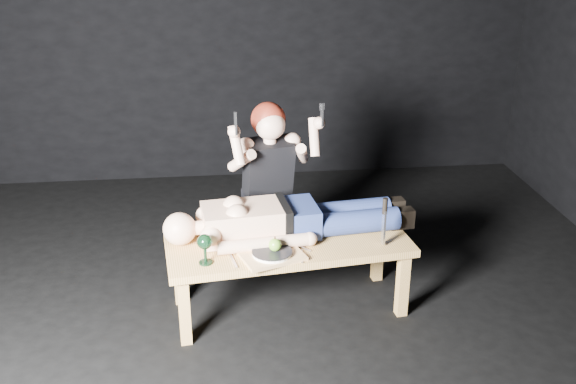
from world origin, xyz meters
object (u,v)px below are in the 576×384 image
object	(u,v)px
table	(289,276)
serving_tray	(272,256)
kneeling_woman	(265,184)
lying_man	(291,214)
carving_knife	(384,222)
goblet	(205,249)

from	to	relation	value
table	serving_tray	bearing A→B (deg)	-130.36
kneeling_woman	serving_tray	bearing A→B (deg)	-103.96
lying_man	serving_tray	xyz separation A→B (m)	(-0.14, -0.29, -0.11)
table	carving_knife	size ratio (longest dim) A/B	4.80
serving_tray	carving_knife	xyz separation A→B (m)	(0.65, 0.08, 0.14)
goblet	serving_tray	bearing A→B (deg)	4.19
carving_knife	lying_man	bearing A→B (deg)	150.61
table	goblet	xyz separation A→B (m)	(-0.48, -0.20, 0.31)
table	goblet	distance (m)	0.61
goblet	lying_man	bearing A→B (deg)	31.95
kneeling_woman	goblet	world-z (taller)	kneeling_woman
carving_knife	goblet	bearing A→B (deg)	179.20
table	carving_knife	bearing A→B (deg)	-16.52
serving_tray	carving_knife	distance (m)	0.67
kneeling_woman	serving_tray	size ratio (longest dim) A/B	3.59
lying_man	carving_knife	world-z (taller)	carving_knife
serving_tray	carving_knife	bearing A→B (deg)	6.70
table	carving_knife	distance (m)	0.66
lying_man	serving_tray	size ratio (longest dim) A/B	3.96
serving_tray	goblet	xyz separation A→B (m)	(-0.37, -0.03, 0.08)
serving_tray	carving_knife	world-z (taller)	carving_knife
kneeling_woman	goblet	size ratio (longest dim) A/B	6.86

